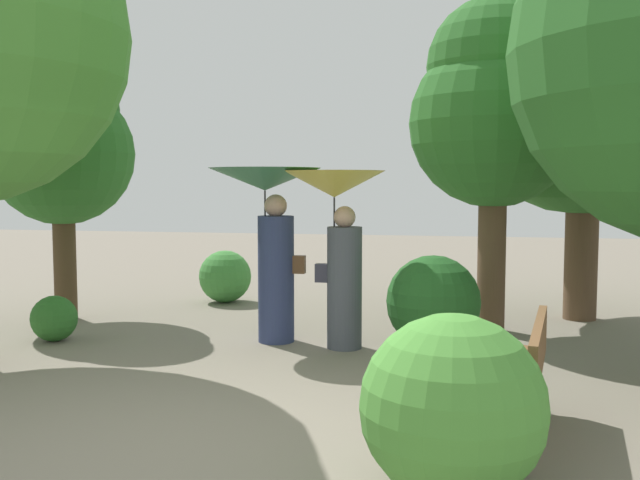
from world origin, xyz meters
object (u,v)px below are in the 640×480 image
Objects in this scene: person_left at (269,216)px; park_bench at (515,366)px; tree_mid_left at (61,140)px; tree_mid_right at (495,106)px; person_right at (338,221)px; tree_far_back at (587,55)px.

person_left is 1.27× the size of park_bench.
tree_mid_right is at bearing 3.47° from tree_mid_left.
tree_mid_left is at bearing 73.62° from person_left.
person_right is 0.48× the size of tree_mid_right.
tree_far_back reaches higher than tree_mid_left.
tree_far_back reaches higher than tree_mid_right.
tree_mid_left is 0.88× the size of tree_mid_right.
tree_mid_right is at bearing -139.45° from tree_far_back.
tree_mid_left is 6.90m from tree_far_back.
tree_far_back is (2.86, 2.26, 2.06)m from person_right.
park_bench is 4.29m from tree_mid_right.
park_bench is 0.44× the size of tree_mid_left.
tree_mid_left is 5.51m from tree_mid_right.
person_right is 4.18m from tree_far_back.
park_bench is 6.72m from tree_mid_left.
person_left is at bearing -156.56° from tree_mid_right.
tree_mid_right is 1.73m from tree_far_back.
tree_far_back is at bearing 40.55° from tree_mid_right.
person_left is 0.49× the size of tree_mid_right.
tree_mid_right is (-0.03, 3.68, 2.20)m from park_bench.
tree_mid_left is 0.64× the size of tree_far_back.
tree_far_back is (6.68, 1.35, 1.09)m from tree_mid_left.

